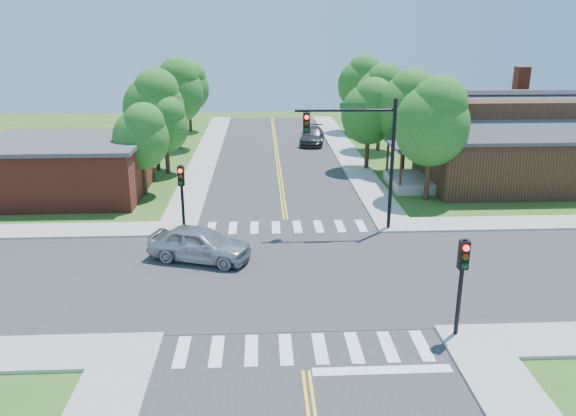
{
  "coord_description": "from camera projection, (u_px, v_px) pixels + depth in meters",
  "views": [
    {
      "loc": [
        -1.35,
        -23.22,
        10.8
      ],
      "look_at": [
        -0.08,
        3.02,
        2.2
      ],
      "focal_mm": 35.0,
      "sensor_mm": 36.0,
      "label": 1
    }
  ],
  "objects": [
    {
      "name": "centerline",
      "position": [
        293.0,
        274.0,
        25.45
      ],
      "size": [
        0.3,
        90.0,
        0.01
      ],
      "color": "yellow",
      "rests_on": "ground"
    },
    {
      "name": "tree_e_a",
      "position": [
        434.0,
        120.0,
        34.67
      ],
      "size": [
        4.67,
        4.44,
        7.94
      ],
      "color": "#382314",
      "rests_on": "ground"
    },
    {
      "name": "sidewalk_ne",
      "position": [
        495.0,
        178.0,
        41.19
      ],
      "size": [
        40.0,
        40.0,
        0.14
      ],
      "color": "#9E9B93",
      "rests_on": "ground"
    },
    {
      "name": "house_ne",
      "position": [
        500.0,
        139.0,
        38.64
      ],
      "size": [
        13.05,
        8.8,
        7.11
      ],
      "color": "#351B12",
      "rests_on": "ground"
    },
    {
      "name": "signal_pole_se",
      "position": [
        462.0,
        270.0,
        19.56
      ],
      "size": [
        0.34,
        0.42,
        3.8
      ],
      "color": "black",
      "rests_on": "ground"
    },
    {
      "name": "tree_w_d",
      "position": [
        189.0,
        85.0,
        58.31
      ],
      "size": [
        4.29,
        4.08,
        7.3
      ],
      "color": "#382314",
      "rests_on": "ground"
    },
    {
      "name": "road_ns",
      "position": [
        293.0,
        274.0,
        25.46
      ],
      "size": [
        10.0,
        90.0,
        0.04
      ],
      "primitive_type": "cube",
      "color": "#2D2D30",
      "rests_on": "ground"
    },
    {
      "name": "crosswalk_south",
      "position": [
        303.0,
        349.0,
        19.57
      ],
      "size": [
        8.85,
        2.0,
        0.01
      ],
      "color": "white",
      "rests_on": "ground"
    },
    {
      "name": "tree_w_c",
      "position": [
        177.0,
        89.0,
        49.73
      ],
      "size": [
        4.83,
        4.59,
        8.21
      ],
      "color": "#382314",
      "rests_on": "ground"
    },
    {
      "name": "tree_w_b",
      "position": [
        155.0,
        104.0,
        42.07
      ],
      "size": [
        4.6,
        4.37,
        7.82
      ],
      "color": "#382314",
      "rests_on": "ground"
    },
    {
      "name": "car_dgrey",
      "position": [
        312.0,
        136.0,
        52.97
      ],
      "size": [
        3.7,
        5.92,
        1.54
      ],
      "primitive_type": "imported",
      "rotation": [
        0.0,
        0.0,
        -0.15
      ],
      "color": "#2E3033",
      "rests_on": "ground"
    },
    {
      "name": "intersection_patch",
      "position": [
        293.0,
        275.0,
        25.47
      ],
      "size": [
        10.2,
        10.2,
        0.06
      ],
      "primitive_type": "cube",
      "color": "#2D2D30",
      "rests_on": "ground"
    },
    {
      "name": "crosswalk_north",
      "position": [
        287.0,
        227.0,
        31.34
      ],
      "size": [
        8.85,
        2.0,
        0.01
      ],
      "color": "white",
      "rests_on": "ground"
    },
    {
      "name": "tree_e_b",
      "position": [
        407.0,
        106.0,
        41.24
      ],
      "size": [
        4.62,
        4.39,
        7.85
      ],
      "color": "#382314",
      "rests_on": "ground"
    },
    {
      "name": "signal_pole_nw",
      "position": [
        182.0,
        186.0,
        29.67
      ],
      "size": [
        0.34,
        0.42,
        3.8
      ],
      "color": "black",
      "rests_on": "ground"
    },
    {
      "name": "tree_house",
      "position": [
        370.0,
        110.0,
        42.39
      ],
      "size": [
        4.2,
        3.99,
        7.13
      ],
      "color": "#382314",
      "rests_on": "ground"
    },
    {
      "name": "tree_w_a",
      "position": [
        142.0,
        135.0,
        36.17
      ],
      "size": [
        3.62,
        3.44,
        6.15
      ],
      "color": "#382314",
      "rests_on": "ground"
    },
    {
      "name": "road_ew",
      "position": [
        293.0,
        274.0,
        25.46
      ],
      "size": [
        90.0,
        10.0,
        0.04
      ],
      "primitive_type": "cube",
      "color": "#2D2D30",
      "rests_on": "ground"
    },
    {
      "name": "tree_e_c",
      "position": [
        382.0,
        94.0,
        48.93
      ],
      "size": [
        4.54,
        4.31,
        7.72
      ],
      "color": "#382314",
      "rests_on": "ground"
    },
    {
      "name": "ground",
      "position": [
        293.0,
        275.0,
        25.47
      ],
      "size": [
        100.0,
        100.0,
        0.0
      ],
      "primitive_type": "plane",
      "color": "#36581B",
      "rests_on": "ground"
    },
    {
      "name": "stop_bar",
      "position": [
        382.0,
        371.0,
        18.37
      ],
      "size": [
        4.6,
        0.45,
        0.09
      ],
      "primitive_type": "cube",
      "color": "white",
      "rests_on": "ground"
    },
    {
      "name": "sidewalk_nw",
      "position": [
        58.0,
        184.0,
        39.73
      ],
      "size": [
        40.0,
        40.0,
        0.14
      ],
      "color": "#9E9B93",
      "rests_on": "ground"
    },
    {
      "name": "car_silver",
      "position": [
        200.0,
        244.0,
        26.72
      ],
      "size": [
        4.99,
        6.13,
        1.68
      ],
      "primitive_type": "imported",
      "rotation": [
        0.0,
        0.0,
        1.24
      ],
      "color": "#AEB0B5",
      "rests_on": "ground"
    },
    {
      "name": "building_nw",
      "position": [
        66.0,
        168.0,
        36.76
      ],
      "size": [
        10.4,
        8.4,
        3.73
      ],
      "color": "maroon",
      "rests_on": "ground"
    },
    {
      "name": "tree_bldg",
      "position": [
        166.0,
        123.0,
        41.56
      ],
      "size": [
        3.46,
        3.28,
        5.88
      ],
      "color": "#382314",
      "rests_on": "ground"
    },
    {
      "name": "signal_mast_ne",
      "position": [
        361.0,
        144.0,
        29.44
      ],
      "size": [
        5.3,
        0.42,
        7.2
      ],
      "color": "black",
      "rests_on": "ground"
    },
    {
      "name": "tree_e_d",
      "position": [
        362.0,
        82.0,
        57.49
      ],
      "size": [
        4.71,
        4.48,
        8.01
      ],
      "color": "#382314",
      "rests_on": "ground"
    }
  ]
}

